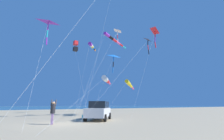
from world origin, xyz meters
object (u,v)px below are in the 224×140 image
(parked_car, at_px, (99,110))
(kite_delta_checkered_midright, at_px, (48,22))
(kite_delta_teal_far_right, at_px, (155,31))
(kite_windsock_red_high_left, at_px, (129,84))
(kite_windsock_striped_overhead, at_px, (92,46))
(kite_delta_black_fish_shape, at_px, (148,40))
(kite_windsock_green_low_center, at_px, (113,39))
(kite_delta_yellow_midlevel, at_px, (114,56))
(kite_box_magenta_far_left, at_px, (76,46))
(cooler_box, at_px, (85,116))
(kite_delta_small_distant, at_px, (118,31))
(person_adult_flyer, at_px, (53,111))
(kite_windsock_white_trailing, at_px, (106,80))

(parked_car, height_order, kite_delta_checkered_midright, kite_delta_checkered_midright)
(kite_delta_teal_far_right, bearing_deg, parked_car, 95.05)
(kite_windsock_red_high_left, distance_m, kite_windsock_striped_overhead, 13.71)
(parked_car, bearing_deg, kite_windsock_red_high_left, -65.19)
(kite_delta_black_fish_shape, bearing_deg, kite_windsock_green_low_center, 46.78)
(kite_windsock_red_high_left, height_order, kite_delta_yellow_midlevel, kite_delta_yellow_midlevel)
(kite_windsock_striped_overhead, xyz_separation_m, kite_delta_teal_far_right, (-12.69, -5.39, 0.17))
(kite_box_magenta_far_left, bearing_deg, kite_windsock_striped_overhead, -42.14)
(kite_delta_teal_far_right, bearing_deg, kite_windsock_red_high_left, 56.62)
(cooler_box, bearing_deg, kite_windsock_green_low_center, -81.58)
(kite_delta_black_fish_shape, bearing_deg, kite_box_magenta_far_left, 57.69)
(kite_windsock_red_high_left, bearing_deg, kite_windsock_striped_overhead, 7.22)
(kite_delta_small_distant, relative_size, kite_box_magenta_far_left, 1.31)
(person_adult_flyer, relative_size, kite_windsock_green_low_center, 0.16)
(kite_windsock_red_high_left, xyz_separation_m, kite_delta_small_distant, (0.05, 2.28, 8.57))
(person_adult_flyer, relative_size, kite_windsock_white_trailing, 0.14)
(kite_windsock_striped_overhead, bearing_deg, kite_delta_black_fish_shape, -173.47)
(kite_windsock_green_low_center, height_order, kite_delta_teal_far_right, kite_delta_teal_far_right)
(parked_car, bearing_deg, kite_delta_checkered_midright, 64.90)
(kite_windsock_white_trailing, bearing_deg, kite_delta_yellow_midlevel, -103.60)
(kite_windsock_green_low_center, bearing_deg, kite_delta_black_fish_shape, -133.22)
(kite_windsock_striped_overhead, xyz_separation_m, kite_delta_black_fish_shape, (-13.90, -1.59, -3.04))
(kite_windsock_striped_overhead, xyz_separation_m, kite_delta_small_distant, (-9.92, 1.02, -0.76))
(cooler_box, distance_m, kite_delta_black_fish_shape, 14.15)
(parked_car, height_order, kite_box_magenta_far_left, kite_box_magenta_far_left)
(person_adult_flyer, height_order, kite_delta_black_fish_shape, kite_delta_black_fish_shape)
(person_adult_flyer, relative_size, kite_windsock_red_high_left, 0.20)
(parked_car, distance_m, kite_windsock_green_low_center, 11.96)
(cooler_box, xyz_separation_m, kite_delta_checkered_midright, (-0.38, 5.05, 9.99))
(kite_delta_yellow_midlevel, bearing_deg, kite_delta_checkered_midright, 103.34)
(person_adult_flyer, relative_size, kite_delta_checkered_midright, 0.18)
(kite_delta_small_distant, xyz_separation_m, kite_delta_yellow_midlevel, (1.20, -0.11, -4.01))
(cooler_box, xyz_separation_m, kite_delta_teal_far_right, (-1.69, -12.45, 14.03))
(kite_delta_small_distant, distance_m, kite_delta_black_fish_shape, 5.28)
(kite_windsock_white_trailing, bearing_deg, kite_windsock_striped_overhead, -14.51)
(parked_car, distance_m, kite_delta_black_fish_shape, 13.23)
(kite_delta_black_fish_shape, distance_m, kite_delta_checkered_midright, 13.95)
(kite_delta_black_fish_shape, relative_size, kite_windsock_white_trailing, 0.93)
(kite_delta_yellow_midlevel, bearing_deg, person_adult_flyer, 118.08)
(kite_windsock_striped_overhead, bearing_deg, kite_windsock_green_low_center, 167.62)
(kite_delta_small_distant, bearing_deg, kite_delta_black_fish_shape, -146.71)
(kite_delta_small_distant, distance_m, kite_box_magenta_far_left, 7.59)
(kite_delta_small_distant, distance_m, kite_windsock_white_trailing, 8.24)
(parked_car, relative_size, kite_box_magenta_far_left, 0.42)
(parked_car, relative_size, kite_windsock_green_low_center, 0.37)
(kite_windsock_white_trailing, relative_size, kite_delta_checkered_midright, 1.33)
(kite_delta_small_distant, xyz_separation_m, kite_delta_teal_far_right, (-2.77, -6.41, 0.93))
(kite_delta_small_distant, distance_m, kite_delta_checkered_midright, 11.61)
(kite_windsock_red_high_left, relative_size, kite_windsock_white_trailing, 0.68)
(parked_car, distance_m, kite_delta_small_distant, 14.26)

